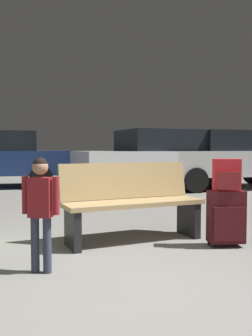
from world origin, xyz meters
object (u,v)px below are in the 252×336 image
child (41,202)px  parked_car_side (229,158)px  suitcase (226,217)px  backpack_bright (227,175)px  bench (132,202)px  parked_car_near (159,158)px

child → parked_car_side: size_ratio=0.24×
suitcase → backpack_bright: bearing=-171.7°
bench → backpack_bright: 1.10m
suitcase → backpack_bright: (-0.00, -0.00, 0.45)m
bench → parked_car_near: size_ratio=0.39×
child → parked_car_near: bearing=59.2°
backpack_bright → parked_car_near: 5.38m
parked_car_near → parked_car_side: (1.97, -0.07, 0.00)m
bench → parked_car_near: parked_car_near is taller
child → parked_car_near: parked_car_near is taller
suitcase → parked_car_side: parked_car_side is taller
parked_car_near → parked_car_side: 1.97m
suitcase → parked_car_side: size_ratio=0.14×
suitcase → bench: bearing=148.6°
backpack_bright → child: child is taller
bench → parked_car_side: size_ratio=0.40×
parked_car_near → child: bearing=-120.8°
bench → parked_car_side: bearing=47.8°
child → parked_car_side: bearing=46.0°
backpack_bright → parked_car_near: (1.32, 5.22, 0.03)m
backpack_bright → parked_car_side: (3.29, 5.15, 0.03)m
suitcase → parked_car_near: (1.32, 5.22, 0.48)m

